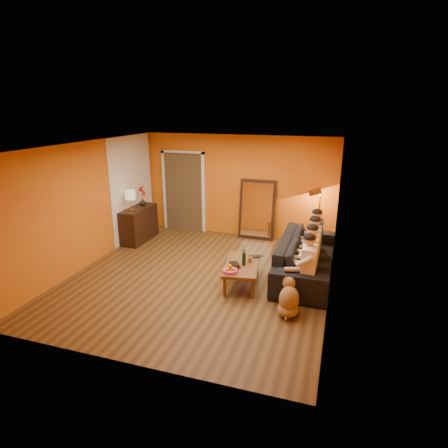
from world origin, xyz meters
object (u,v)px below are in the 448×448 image
(dog, at_px, (289,297))
(person_far_left, at_px, (309,267))
(sideboard, at_px, (139,224))
(tumbler, at_px, (250,260))
(coffee_table, at_px, (242,274))
(person_far_right, at_px, (316,237))
(mirror_frame, at_px, (257,209))
(person_mid_right, at_px, (314,245))
(wine_bottle, at_px, (244,257))
(laptop, at_px, (255,257))
(person_mid_left, at_px, (312,255))
(table_lamp, at_px, (131,201))
(sofa, at_px, (306,257))
(vase, at_px, (143,202))
(floor_lamp, at_px, (319,219))

(dog, xyz_separation_m, person_far_left, (0.23, 0.63, 0.29))
(sideboard, bearing_deg, tumbler, -24.20)
(coffee_table, xyz_separation_m, person_far_right, (1.25, 1.45, 0.40))
(coffee_table, distance_m, person_far_right, 1.96)
(sideboard, bearing_deg, mirror_frame, 21.16)
(coffee_table, distance_m, dog, 1.32)
(person_mid_right, bearing_deg, wine_bottle, -141.74)
(person_far_left, bearing_deg, mirror_frame, 118.96)
(person_far_left, distance_m, laptop, 1.22)
(person_mid_left, distance_m, person_far_right, 1.10)
(table_lamp, height_order, person_far_right, table_lamp)
(tumbler, bearing_deg, person_mid_right, 34.50)
(person_mid_left, xyz_separation_m, person_mid_right, (0.00, 0.55, 0.00))
(sideboard, relative_size, wine_bottle, 3.81)
(mirror_frame, relative_size, coffee_table, 1.25)
(laptop, bearing_deg, sideboard, 143.44)
(sideboard, relative_size, person_far_right, 0.97)
(sofa, bearing_deg, coffee_table, 125.42)
(mirror_frame, xyz_separation_m, vase, (-2.79, -0.83, 0.18))
(person_mid_right, height_order, vase, person_mid_right)
(table_lamp, height_order, coffee_table, table_lamp)
(table_lamp, distance_m, vase, 0.57)
(mirror_frame, bearing_deg, person_far_left, -61.04)
(wine_bottle, bearing_deg, laptop, 72.00)
(dog, xyz_separation_m, tumbler, (-0.90, 0.95, 0.15))
(person_far_right, distance_m, wine_bottle, 1.92)
(person_mid_right, bearing_deg, dog, -97.61)
(dog, xyz_separation_m, person_mid_left, (0.23, 1.18, 0.29))
(tumbler, xyz_separation_m, laptop, (0.06, 0.23, -0.04))
(mirror_frame, distance_m, floor_lamp, 1.58)
(floor_lamp, distance_m, vase, 4.38)
(coffee_table, relative_size, person_far_right, 1.00)
(person_mid_right, relative_size, tumbler, 11.67)
(table_lamp, xyz_separation_m, vase, (0.00, 0.55, -0.16))
(coffee_table, bearing_deg, person_mid_left, 6.48)
(mirror_frame, bearing_deg, table_lamp, -153.68)
(person_far_right, relative_size, tumbler, 11.67)
(person_mid_right, xyz_separation_m, person_far_right, (0.00, 0.55, 0.00))
(vase, bearing_deg, wine_bottle, -30.62)
(coffee_table, distance_m, person_mid_right, 1.59)
(mirror_frame, height_order, tumbler, mirror_frame)
(dog, relative_size, laptop, 2.09)
(person_far_left, distance_m, vase, 4.83)
(person_far_left, distance_m, tumbler, 1.19)
(person_far_left, height_order, tumbler, person_far_left)
(dog, bearing_deg, tumbler, 157.26)
(vase, bearing_deg, person_far_left, -24.87)
(laptop, bearing_deg, person_mid_right, 10.90)
(laptop, xyz_separation_m, vase, (-3.30, 1.47, 0.51))
(person_mid_left, distance_m, wine_bottle, 1.27)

